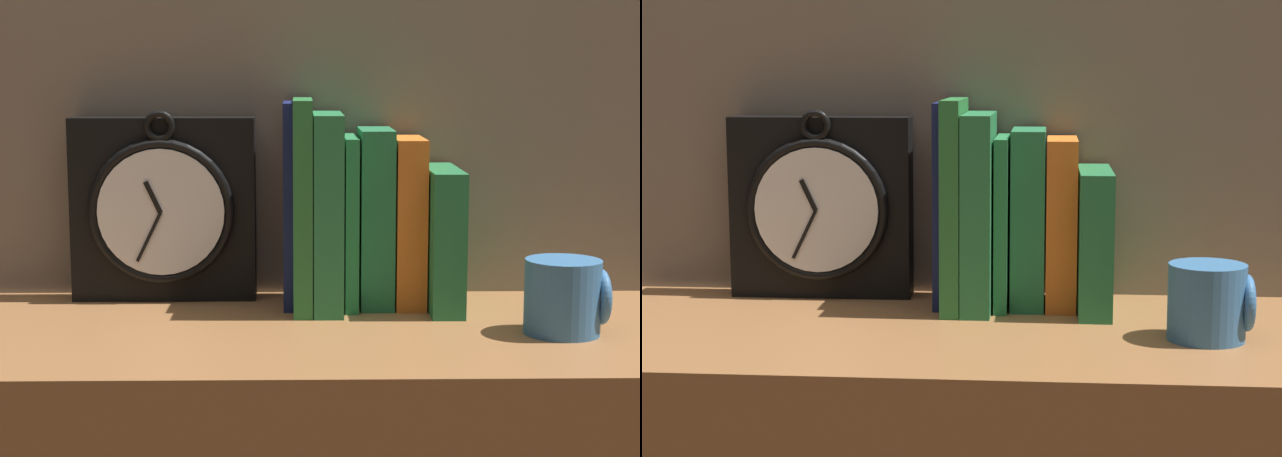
{
  "view_description": "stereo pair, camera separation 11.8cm",
  "coord_description": "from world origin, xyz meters",
  "views": [
    {
      "loc": [
        -0.02,
        -1.17,
        1.02
      ],
      "look_at": [
        0.0,
        0.0,
        0.85
      ],
      "focal_mm": 60.0,
      "sensor_mm": 36.0,
      "label": 1
    },
    {
      "loc": [
        0.1,
        -1.16,
        1.02
      ],
      "look_at": [
        0.0,
        0.0,
        0.85
      ],
      "focal_mm": 60.0,
      "sensor_mm": 36.0,
      "label": 2
    }
  ],
  "objects": [
    {
      "name": "book_slot4_green",
      "position": [
        0.07,
        0.13,
        0.84
      ],
      "size": [
        0.04,
        0.11,
        0.22
      ],
      "color": "#236F42",
      "rests_on": "bookshelf"
    },
    {
      "name": "book_slot3_green",
      "position": [
        0.04,
        0.13,
        0.84
      ],
      "size": [
        0.02,
        0.12,
        0.21
      ],
      "color": "#287442",
      "rests_on": "bookshelf"
    },
    {
      "name": "book_slot2_green",
      "position": [
        0.01,
        0.11,
        0.85
      ],
      "size": [
        0.03,
        0.15,
        0.24
      ],
      "color": "#25703F",
      "rests_on": "bookshelf"
    },
    {
      "name": "book_slot6_green",
      "position": [
        0.15,
        0.11,
        0.82
      ],
      "size": [
        0.04,
        0.16,
        0.17
      ],
      "color": "#226C3C",
      "rests_on": "bookshelf"
    },
    {
      "name": "mug",
      "position": [
        0.27,
        -0.03,
        0.77
      ],
      "size": [
        0.09,
        0.08,
        0.08
      ],
      "color": "teal",
      "rests_on": "bookshelf"
    },
    {
      "name": "clock",
      "position": [
        -0.19,
        0.16,
        0.85
      ],
      "size": [
        0.23,
        0.06,
        0.24
      ],
      "color": "black",
      "rests_on": "bookshelf"
    },
    {
      "name": "book_slot1_green",
      "position": [
        -0.02,
        0.11,
        0.86
      ],
      "size": [
        0.02,
        0.15,
        0.25
      ],
      "color": "#286F35",
      "rests_on": "bookshelf"
    },
    {
      "name": "book_slot5_orange",
      "position": [
        0.11,
        0.13,
        0.83
      ],
      "size": [
        0.04,
        0.11,
        0.21
      ],
      "color": "orange",
      "rests_on": "bookshelf"
    },
    {
      "name": "book_slot0_navy",
      "position": [
        -0.04,
        0.13,
        0.86
      ],
      "size": [
        0.01,
        0.11,
        0.25
      ],
      "color": "#161E51",
      "rests_on": "bookshelf"
    }
  ]
}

